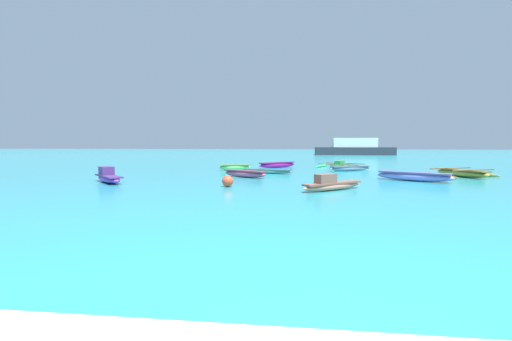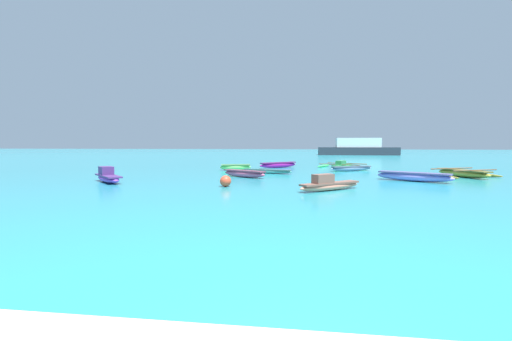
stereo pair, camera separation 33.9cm
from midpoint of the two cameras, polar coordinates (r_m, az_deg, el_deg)
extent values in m
ellipsoid|color=#46E172|center=(30.33, 14.60, 0.73)|extent=(2.41, 3.99, 0.30)
cube|color=#33884B|center=(30.32, 14.60, 0.94)|extent=(2.24, 3.69, 0.08)
cube|color=#33884B|center=(29.82, 14.28, 1.28)|extent=(0.99, 1.27, 0.33)
cylinder|color=brown|center=(31.20, 15.18, 1.14)|extent=(3.19, 1.65, 0.07)
cylinder|color=brown|center=(29.44, 14.00, 0.96)|extent=(3.19, 1.65, 0.07)
ellipsoid|color=#46E172|center=(30.97, 11.51, 0.77)|extent=(1.38, 2.49, 0.20)
ellipsoid|color=#46E172|center=(29.79, 17.80, 0.50)|extent=(1.38, 2.49, 0.20)
ellipsoid|color=#A79433|center=(24.81, 31.57, -0.42)|extent=(2.26, 3.58, 0.47)
cube|color=brown|center=(24.80, 31.59, 0.03)|extent=(2.11, 3.31, 0.08)
cylinder|color=brown|center=(24.28, 33.05, 0.02)|extent=(3.11, 1.53, 0.07)
cylinder|color=brown|center=(25.32, 30.21, 0.30)|extent=(3.11, 1.53, 0.07)
ellipsoid|color=#A79433|center=(26.14, 33.98, -0.60)|extent=(1.25, 2.34, 0.20)
ellipsoid|color=#A79433|center=(23.55, 28.87, -0.87)|extent=(1.25, 2.34, 0.20)
ellipsoid|color=#BC5378|center=(21.12, -1.52, -0.54)|extent=(3.05, 2.21, 0.44)
cube|color=brown|center=(21.10, -1.52, -0.06)|extent=(2.82, 2.05, 0.08)
ellipsoid|color=teal|center=(23.86, 2.24, -0.14)|extent=(3.69, 1.39, 0.29)
cube|color=#365D58|center=(23.85, 2.25, 0.10)|extent=(3.40, 1.30, 0.08)
ellipsoid|color=#A21B91|center=(29.39, 4.07, 0.92)|extent=(3.20, 2.96, 0.48)
cube|color=#661B5C|center=(29.38, 4.07, 1.31)|extent=(2.96, 2.74, 0.08)
ellipsoid|color=tan|center=(15.63, 12.85, -2.60)|extent=(3.00, 2.64, 0.36)
cube|color=brown|center=(15.62, 12.86, -2.09)|extent=(2.77, 2.44, 0.08)
cube|color=brown|center=(15.29, 11.74, -1.33)|extent=(1.04, 0.97, 0.39)
ellipsoid|color=#8D80E0|center=(20.85, 25.24, -0.96)|extent=(3.80, 2.78, 0.50)
cube|color=#5A5388|center=(20.83, 25.26, -0.38)|extent=(3.51, 2.58, 0.08)
ellipsoid|color=#80E971|center=(26.76, -3.07, 0.54)|extent=(2.51, 1.17, 0.45)
cube|color=#538D4A|center=(26.74, -3.07, 0.94)|extent=(2.32, 1.10, 0.08)
ellipsoid|color=purple|center=(19.95, -22.95, -1.26)|extent=(2.71, 2.71, 0.40)
cube|color=#502F70|center=(19.93, -22.96, -0.81)|extent=(2.51, 2.51, 0.08)
cube|color=#502F70|center=(20.29, -23.26, 0.00)|extent=(1.05, 1.05, 0.44)
ellipsoid|color=#6F87A9|center=(26.93, 15.95, 0.31)|extent=(3.43, 2.23, 0.37)
cube|color=#4A576A|center=(26.92, 15.96, 0.62)|extent=(3.17, 2.07, 0.08)
sphere|color=#E54C2D|center=(16.56, -4.51, -1.77)|extent=(0.54, 0.54, 0.54)
cube|color=#2D333D|center=(64.22, 16.76, 3.11)|extent=(13.92, 3.06, 1.39)
cube|color=white|center=(64.21, 16.79, 4.48)|extent=(7.66, 2.60, 1.67)
camera|label=1|loc=(0.17, -89.58, 0.03)|focal=24.00mm
camera|label=2|loc=(0.17, 90.42, -0.03)|focal=24.00mm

